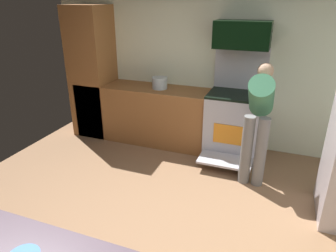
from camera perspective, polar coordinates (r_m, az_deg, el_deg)
name	(u,v)px	position (r m, az deg, el deg)	size (l,w,h in m)	color
ground_plane	(151,230)	(3.32, -3.11, -18.89)	(5.20, 4.80, 0.02)	#8C6749
wall_back	(211,61)	(4.79, 8.07, 11.86)	(5.20, 0.12, 2.60)	silver
lower_cabinet_run	(149,114)	(4.97, -3.59, 2.25)	(2.40, 0.60, 0.90)	brown
cabinet_column	(93,73)	(5.28, -13.86, 9.66)	(0.60, 0.60, 2.10)	brown
oven_range	(234,122)	(4.58, 12.15, 0.74)	(0.76, 1.02, 1.56)	#B5B6C3
microwave	(242,35)	(4.37, 13.73, 16.24)	(0.74, 0.38, 0.36)	black
person_cook	(259,115)	(3.89, 16.58, 2.05)	(0.31, 0.68, 1.45)	slate
stock_pot	(160,83)	(4.73, -1.56, 8.05)	(0.24, 0.24, 0.18)	#AEBDC8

